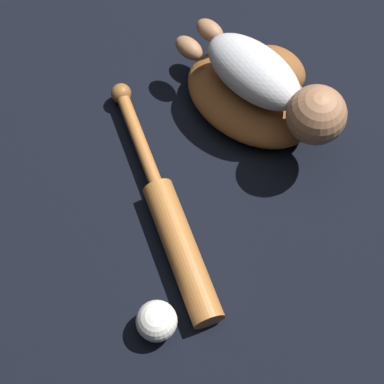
% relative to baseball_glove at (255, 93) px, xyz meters
% --- Properties ---
extents(ground_plane, '(6.00, 6.00, 0.00)m').
position_rel_baseball_glove_xyz_m(ground_plane, '(-0.01, 0.02, -0.04)').
color(ground_plane, black).
extents(baseball_glove, '(0.36, 0.32, 0.09)m').
position_rel_baseball_glove_xyz_m(baseball_glove, '(0.00, 0.00, 0.00)').
color(baseball_glove, brown).
rests_on(baseball_glove, ground).
extents(baby_figure, '(0.39, 0.27, 0.12)m').
position_rel_baseball_glove_xyz_m(baby_figure, '(0.04, -0.04, 0.10)').
color(baby_figure, '#B2B2B7').
rests_on(baby_figure, baseball_glove).
extents(baseball_bat, '(0.38, 0.47, 0.06)m').
position_rel_baseball_glove_xyz_m(baseball_bat, '(-0.08, -0.34, -0.01)').
color(baseball_bat, '#9E602D').
rests_on(baseball_bat, ground).
extents(baseball, '(0.08, 0.08, 0.08)m').
position_rel_baseball_glove_xyz_m(baseball, '(-0.05, -0.54, -0.01)').
color(baseball, white).
rests_on(baseball, ground).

